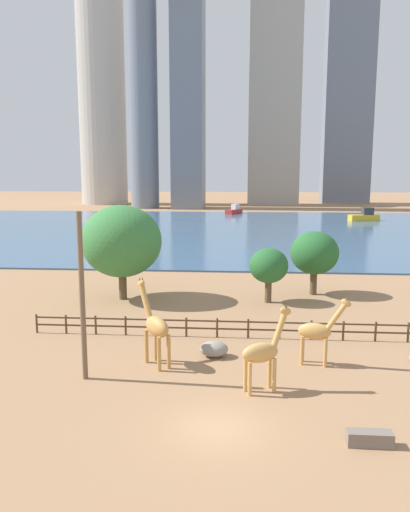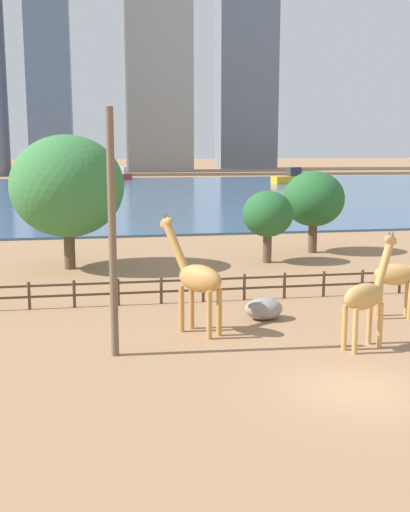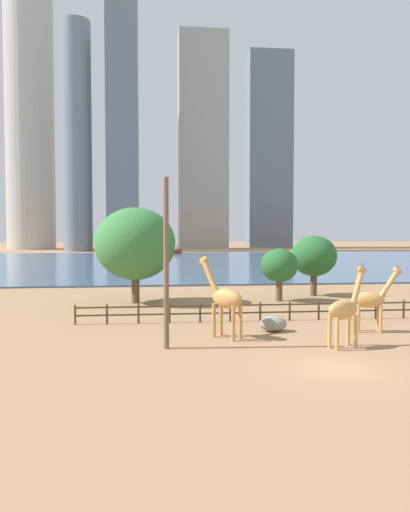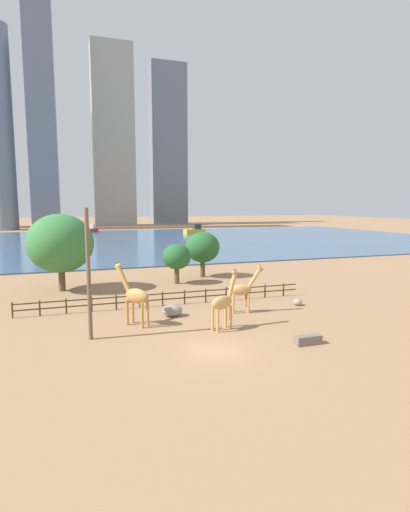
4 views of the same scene
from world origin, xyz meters
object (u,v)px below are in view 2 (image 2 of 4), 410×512
at_px(utility_pole, 112,235).
at_px(boat_sailboat, 122,175).
at_px(tree_left_large, 314,199).
at_px(tree_center_broad, 67,186).
at_px(boulder_near_fence, 264,309).
at_px(giraffe_young, 196,278).
at_px(giraffe_tall, 367,296).
at_px(tree_right_tall, 268,215).
at_px(boat_ferry, 291,178).
at_px(giraffe_companion, 399,274).

xyz_separation_m(utility_pole, boat_sailboat, (5.69, 108.96, -3.38)).
height_order(tree_left_large, tree_center_broad, tree_center_broad).
bearing_deg(boat_sailboat, boulder_near_fence, 29.11).
bearing_deg(giraffe_young, boat_sailboat, -39.51).
relative_size(boulder_near_fence, tree_left_large, 0.29).
distance_m(giraffe_tall, tree_left_large, 21.47).
height_order(giraffe_young, tree_right_tall, giraffe_young).
height_order(giraffe_young, boat_sailboat, giraffe_young).
relative_size(tree_right_tall, boat_sailboat, 0.76).
distance_m(utility_pole, boat_sailboat, 109.16).
bearing_deg(giraffe_tall, boulder_near_fence, 97.15).
bearing_deg(tree_center_broad, giraffe_young, -69.54).
bearing_deg(boat_ferry, tree_center_broad, 49.92).
xyz_separation_m(giraffe_young, boulder_near_fence, (3.23, 1.47, -1.82)).
xyz_separation_m(giraffe_tall, utility_pole, (-9.31, 0.83, 2.40)).
bearing_deg(giraffe_tall, boat_ferry, 50.58).
xyz_separation_m(tree_center_broad, boat_ferry, (37.76, 74.29, -3.86)).
bearing_deg(tree_right_tall, giraffe_young, -115.86).
height_order(giraffe_young, tree_left_large, tree_left_large).
height_order(utility_pole, tree_left_large, utility_pole).
bearing_deg(boat_ferry, giraffe_companion, 62.16).
bearing_deg(tree_center_broad, tree_right_tall, -0.75).
relative_size(utility_pole, boat_ferry, 1.26).
height_order(giraffe_tall, giraffe_companion, giraffe_tall).
distance_m(utility_pole, tree_right_tall, 19.77).
height_order(utility_pole, tree_center_broad, utility_pole).
height_order(giraffe_companion, tree_center_broad, tree_center_broad).
xyz_separation_m(giraffe_young, tree_center_broad, (-5.47, 14.66, 2.76)).
xyz_separation_m(tree_left_large, tree_center_broad, (-16.68, -2.99, 1.29)).
bearing_deg(tree_left_large, tree_right_tall, -142.99).
height_order(giraffe_companion, tree_right_tall, tree_right_tall).
bearing_deg(boat_sailboat, giraffe_companion, 32.29).
distance_m(giraffe_companion, boat_ferry, 91.25).
bearing_deg(giraffe_companion, boat_ferry, 87.21).
distance_m(boulder_near_fence, tree_left_large, 18.34).
relative_size(giraffe_young, boulder_near_fence, 2.87).
xyz_separation_m(utility_pole, tree_right_tall, (10.41, 16.75, -1.32)).
xyz_separation_m(utility_pole, boat_ferry, (35.68, 91.20, -3.25)).
relative_size(tree_center_broad, boat_ferry, 1.15).
distance_m(giraffe_companion, giraffe_young, 9.16).
bearing_deg(utility_pole, giraffe_companion, 13.24).
distance_m(boat_ferry, boat_sailboat, 34.85).
bearing_deg(boat_sailboat, tree_right_tall, 31.53).
bearing_deg(utility_pole, giraffe_tall, -5.10).
relative_size(giraffe_tall, boat_ferry, 0.62).
bearing_deg(boat_sailboat, giraffe_young, 27.37).
bearing_deg(tree_right_tall, boat_sailboat, 92.93).
bearing_deg(boat_sailboat, giraffe_tall, 30.49).
xyz_separation_m(giraffe_tall, giraffe_companion, (3.21, 3.78, -0.08)).
distance_m(giraffe_tall, giraffe_companion, 4.96).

